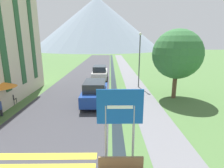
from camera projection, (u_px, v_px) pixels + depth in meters
name	position (u px, v px, depth m)	size (l,w,h in m)	color
ground_plane	(104.00, 78.00, 23.34)	(160.00, 160.00, 0.00)	#476B38
road	(93.00, 67.00, 33.03)	(6.40, 60.00, 0.01)	#38383D
footpath	(125.00, 67.00, 33.09)	(2.20, 60.00, 0.01)	slate
drainage_channel	(112.00, 67.00, 33.06)	(0.60, 60.00, 0.00)	black
crosswalk_marking	(26.00, 168.00, 6.85)	(5.44, 1.84, 0.01)	yellow
mountain_distant	(97.00, 24.00, 97.44)	(70.96, 70.96, 28.34)	gray
road_sign	(120.00, 114.00, 6.99)	(1.86, 0.11, 3.03)	#9E9EA3
parked_car_near	(95.00, 92.00, 13.86)	(1.99, 4.48, 1.82)	navy
parked_car_far	(100.00, 73.00, 22.28)	(1.91, 4.57, 1.82)	silver
cafe_chair_far_right	(12.00, 99.00, 13.51)	(0.40, 0.40, 0.85)	black
cafe_umbrella_middle_orange	(0.00, 84.00, 12.12)	(2.16, 2.16, 2.13)	#B7B2A8
streetlamp	(140.00, 56.00, 18.13)	(0.28, 0.28, 5.69)	#515156
tree_by_path	(177.00, 54.00, 14.46)	(4.10, 4.10, 5.84)	brown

